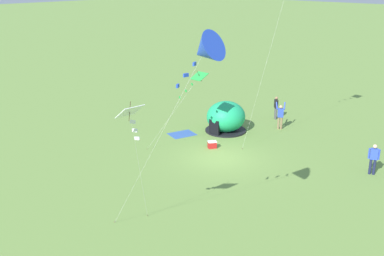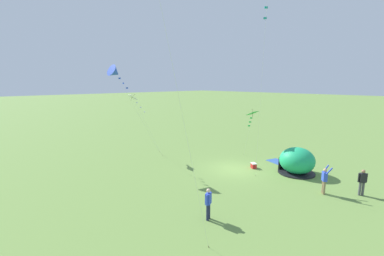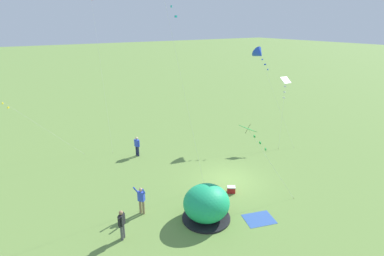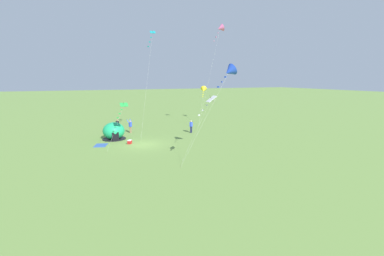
{
  "view_description": "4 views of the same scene",
  "coord_description": "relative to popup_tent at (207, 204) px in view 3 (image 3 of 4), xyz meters",
  "views": [
    {
      "loc": [
        18.88,
        15.59,
        10.26
      ],
      "look_at": [
        3.43,
        0.97,
        2.96
      ],
      "focal_mm": 42.0,
      "sensor_mm": 36.0,
      "label": 1
    },
    {
      "loc": [
        -12.42,
        16.63,
        7.15
      ],
      "look_at": [
        3.07,
        1.98,
        3.35
      ],
      "focal_mm": 24.0,
      "sensor_mm": 36.0,
      "label": 2
    },
    {
      "loc": [
        -12.55,
        -14.72,
        10.81
      ],
      "look_at": [
        0.67,
        5.96,
        2.08
      ],
      "focal_mm": 28.0,
      "sensor_mm": 36.0,
      "label": 3
    },
    {
      "loc": [
        28.19,
        -5.6,
        7.36
      ],
      "look_at": [
        2.2,
        5.04,
        1.93
      ],
      "focal_mm": 24.0,
      "sensor_mm": 36.0,
      "label": 4
    }
  ],
  "objects": [
    {
      "name": "ground_plane",
      "position": [
        3.95,
        2.82,
        -1.0
      ],
      "size": [
        300.0,
        300.0,
        0.0
      ],
      "primitive_type": "plane",
      "color": "olive"
    },
    {
      "name": "popup_tent",
      "position": [
        0.0,
        0.0,
        0.0
      ],
      "size": [
        2.81,
        2.81,
        2.1
      ],
      "color": "#1EAD6B",
      "rests_on": "ground"
    },
    {
      "name": "picnic_blanket",
      "position": [
        2.54,
        -1.71,
        -0.99
      ],
      "size": [
        2.01,
        1.74,
        0.01
      ],
      "primitive_type": "cube",
      "rotation": [
        0.0,
        0.0,
        -0.3
      ],
      "color": "#3359A5",
      "rests_on": "ground"
    },
    {
      "name": "cooler_box",
      "position": [
        3.03,
        1.41,
        -0.78
      ],
      "size": [
        0.65,
        0.6,
        0.44
      ],
      "color": "red",
      "rests_on": "ground"
    },
    {
      "name": "person_center_field",
      "position": [
        -4.69,
        0.96,
        -0.03
      ],
      "size": [
        0.44,
        0.44,
        1.72
      ],
      "color": "#4C4C51",
      "rests_on": "ground"
    },
    {
      "name": "person_strolling",
      "position": [
        0.04,
        10.23,
        -0.03
      ],
      "size": [
        0.37,
        0.55,
        1.72
      ],
      "color": "#1E2347",
      "rests_on": "ground"
    },
    {
      "name": "person_far_back",
      "position": [
        -2.95,
        2.46,
        0.0
      ],
      "size": [
        0.68,
        0.72,
        1.89
      ],
      "color": "#8C7251",
      "rests_on": "ground"
    },
    {
      "name": "kite_blue",
      "position": [
        12.19,
        8.92,
        6.98
      ],
      "size": [
        1.19,
        5.44,
        8.64
      ],
      "color": "silver",
      "rests_on": "ground"
    },
    {
      "name": "kite_green",
      "position": [
        3.83,
        0.76,
        3.36
      ],
      "size": [
        2.7,
        2.68,
        4.92
      ],
      "color": "silver",
      "rests_on": "ground"
    },
    {
      "name": "kite_white",
      "position": [
        13.32,
        6.44,
        4.48
      ],
      "size": [
        2.6,
        2.19,
        6.05
      ],
      "color": "silver",
      "rests_on": "ground"
    }
  ]
}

